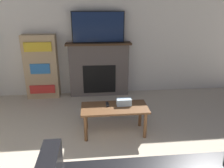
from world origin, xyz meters
TOP-DOWN VIEW (x-y plane):
  - wall_back at (0.00, 4.08)m, footprint 6.89×0.06m
  - fireplace at (-0.17, 3.94)m, footprint 1.35×0.28m
  - tv at (-0.17, 3.92)m, footprint 1.06×0.03m
  - coffee_table at (-0.01, 2.34)m, footprint 0.99×0.46m
  - tissue_box at (0.14, 2.40)m, footprint 0.22×0.12m
  - remote_control at (-0.11, 2.42)m, footprint 0.04×0.15m
  - bookshelf at (-1.35, 3.92)m, footprint 0.66×0.29m

SIDE VIEW (x-z plane):
  - coffee_table at x=-0.01m, z-range 0.15..0.59m
  - remote_control at x=-0.11m, z-range 0.44..0.46m
  - tissue_box at x=0.14m, z-range 0.44..0.54m
  - fireplace at x=-0.17m, z-range 0.00..1.14m
  - bookshelf at x=-1.35m, z-range 0.00..1.32m
  - wall_back at x=0.00m, z-range 0.00..2.70m
  - tv at x=-0.17m, z-range 1.14..1.76m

